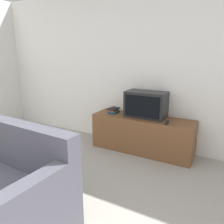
{
  "coord_description": "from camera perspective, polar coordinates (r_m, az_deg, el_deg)",
  "views": [
    {
      "loc": [
        1.29,
        -0.41,
        1.56
      ],
      "look_at": [
        -0.2,
        2.33,
        0.72
      ],
      "focal_mm": 35.0,
      "sensor_mm": 36.0,
      "label": 1
    }
  ],
  "objects": [
    {
      "name": "wall_back",
      "position": [
        3.68,
        8.18,
        10.9
      ],
      "size": [
        9.0,
        0.06,
        2.6
      ],
      "color": "white",
      "rests_on": "ground_plane"
    },
    {
      "name": "book_stack",
      "position": [
        3.72,
        0.35,
        0.45
      ],
      "size": [
        0.17,
        0.22,
        0.09
      ],
      "color": "#23478E",
      "rests_on": "tv_stand"
    },
    {
      "name": "television",
      "position": [
        3.49,
        8.86,
        2.0
      ],
      "size": [
        0.63,
        0.36,
        0.41
      ],
      "color": "black",
      "rests_on": "tv_stand"
    },
    {
      "name": "tv_stand",
      "position": [
        3.6,
        7.86,
        -5.78
      ],
      "size": [
        1.62,
        0.47,
        0.58
      ],
      "color": "brown",
      "rests_on": "ground_plane"
    },
    {
      "name": "remote_on_stand",
      "position": [
        3.26,
        14.14,
        -2.75
      ],
      "size": [
        0.06,
        0.15,
        0.02
      ],
      "rotation": [
        0.0,
        0.0,
        0.13
      ],
      "color": "black",
      "rests_on": "tv_stand"
    }
  ]
}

